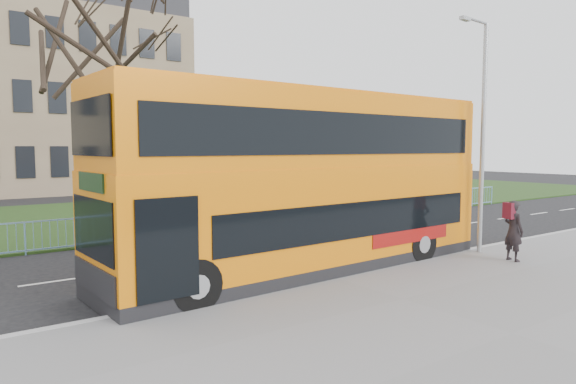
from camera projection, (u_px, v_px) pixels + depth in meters
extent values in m
plane|color=black|center=(294.00, 269.00, 14.82)|extent=(120.00, 120.00, 0.00)
cube|color=slate|center=(512.00, 336.00, 9.34)|extent=(80.00, 10.50, 0.12)
cube|color=#9C9C9F|center=(328.00, 277.00, 13.56)|extent=(80.00, 0.20, 0.14)
cube|color=#203513|center=(130.00, 215.00, 26.41)|extent=(80.00, 15.40, 0.08)
cube|color=orange|center=(308.00, 219.00, 14.35)|extent=(11.89, 3.35, 2.19)
cube|color=orange|center=(308.00, 173.00, 14.24)|extent=(11.89, 3.35, 0.38)
cube|color=orange|center=(308.00, 131.00, 14.14)|extent=(11.83, 3.29, 1.96)
cube|color=black|center=(361.00, 219.00, 13.65)|extent=(9.07, 0.47, 0.95)
cube|color=black|center=(344.00, 133.00, 13.06)|extent=(10.82, 0.55, 1.06)
cylinder|color=black|center=(195.00, 285.00, 10.85)|extent=(1.18, 0.37, 1.17)
cylinder|color=black|center=(421.00, 244.00, 15.55)|extent=(1.18, 0.37, 1.17)
imported|color=black|center=(513.00, 231.00, 15.26)|extent=(0.57, 0.74, 1.81)
cylinder|color=#989CA0|center=(483.00, 140.00, 16.35)|extent=(0.14, 0.14, 7.24)
cylinder|color=#989CA0|center=(476.00, 21.00, 15.62)|extent=(1.27, 0.21, 0.09)
cube|color=#989CA0|center=(465.00, 19.00, 15.21)|extent=(0.42, 0.20, 0.11)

